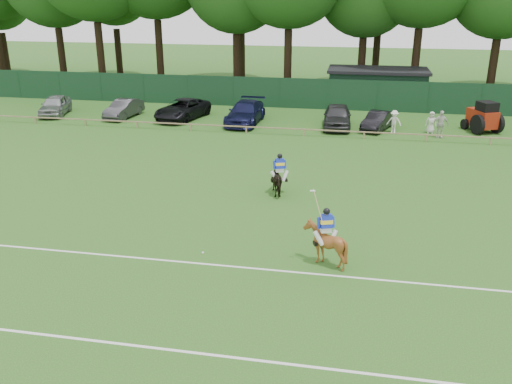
% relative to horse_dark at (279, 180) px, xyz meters
% --- Properties ---
extents(ground, '(160.00, 160.00, 0.00)m').
position_rel_horse_dark_xyz_m(ground, '(-0.96, -6.68, -0.71)').
color(ground, '#1E4C14').
rests_on(ground, ground).
extents(horse_dark, '(1.28, 1.84, 1.42)m').
position_rel_horse_dark_xyz_m(horse_dark, '(0.00, 0.00, 0.00)').
color(horse_dark, black).
rests_on(horse_dark, ground).
extents(horse_chestnut, '(1.71, 1.81, 1.60)m').
position_rel_horse_dark_xyz_m(horse_chestnut, '(2.65, -6.85, 0.09)').
color(horse_chestnut, brown).
rests_on(horse_chestnut, ground).
extents(sedan_silver, '(2.85, 4.76, 1.52)m').
position_rel_horse_dark_xyz_m(sedan_silver, '(-20.00, 14.28, 0.05)').
color(sedan_silver, '#97999B').
rests_on(sedan_silver, ground).
extents(sedan_grey, '(1.86, 4.29, 1.37)m').
position_rel_horse_dark_xyz_m(sedan_grey, '(-14.29, 14.42, -0.02)').
color(sedan_grey, '#323234').
rests_on(sedan_grey, ground).
extents(suv_black, '(3.62, 5.79, 1.49)m').
position_rel_horse_dark_xyz_m(suv_black, '(-9.66, 14.76, 0.04)').
color(suv_black, black).
rests_on(suv_black, ground).
extents(sedan_navy, '(2.41, 5.55, 1.59)m').
position_rel_horse_dark_xyz_m(sedan_navy, '(-4.63, 14.22, 0.09)').
color(sedan_navy, '#101334').
rests_on(sedan_navy, ground).
extents(hatch_grey, '(2.10, 4.87, 1.64)m').
position_rel_horse_dark_xyz_m(hatch_grey, '(2.11, 14.19, 0.11)').
color(hatch_grey, '#2D2D2F').
rests_on(hatch_grey, ground).
extents(estate_black, '(2.55, 4.09, 1.27)m').
position_rel_horse_dark_xyz_m(estate_black, '(4.97, 14.05, -0.07)').
color(estate_black, black).
rests_on(estate_black, ground).
extents(spectator_left, '(1.08, 0.72, 1.55)m').
position_rel_horse_dark_xyz_m(spectator_left, '(6.04, 13.38, 0.07)').
color(spectator_left, silver).
rests_on(spectator_left, ground).
extents(spectator_mid, '(1.13, 0.59, 1.85)m').
position_rel_horse_dark_xyz_m(spectator_mid, '(9.00, 12.51, 0.21)').
color(spectator_mid, beige).
rests_on(spectator_mid, ground).
extents(spectator_right, '(0.75, 0.51, 1.50)m').
position_rel_horse_dark_xyz_m(spectator_right, '(8.56, 13.73, 0.04)').
color(spectator_right, silver).
rests_on(spectator_right, ground).
extents(rider_dark, '(0.92, 0.54, 1.41)m').
position_rel_horse_dark_xyz_m(rider_dark, '(0.00, -0.01, 0.67)').
color(rider_dark, silver).
rests_on(rider_dark, ground).
extents(rider_chestnut, '(0.98, 0.55, 2.05)m').
position_rel_horse_dark_xyz_m(rider_chestnut, '(2.65, -6.86, 0.83)').
color(rider_chestnut, silver).
rests_on(rider_chestnut, ground).
extents(polo_ball, '(0.09, 0.09, 0.09)m').
position_rel_horse_dark_xyz_m(polo_ball, '(-1.89, -6.91, -0.66)').
color(polo_ball, silver).
rests_on(polo_ball, ground).
extents(pitch_lines, '(60.00, 5.10, 0.01)m').
position_rel_horse_dark_xyz_m(pitch_lines, '(-0.96, -10.18, -0.70)').
color(pitch_lines, silver).
rests_on(pitch_lines, ground).
extents(pitch_rail, '(62.10, 0.10, 0.50)m').
position_rel_horse_dark_xyz_m(pitch_rail, '(-0.96, 11.32, -0.26)').
color(pitch_rail, '#997F5B').
rests_on(pitch_rail, ground).
extents(perimeter_fence, '(92.08, 0.08, 2.50)m').
position_rel_horse_dark_xyz_m(perimeter_fence, '(-0.96, 20.32, 0.54)').
color(perimeter_fence, '#14351E').
rests_on(perimeter_fence, ground).
extents(utility_shed, '(8.40, 4.40, 3.04)m').
position_rel_horse_dark_xyz_m(utility_shed, '(5.04, 23.32, 0.83)').
color(utility_shed, '#14331E').
rests_on(utility_shed, ground).
extents(tree_row, '(96.00, 12.00, 21.00)m').
position_rel_horse_dark_xyz_m(tree_row, '(1.04, 28.32, -0.71)').
color(tree_row, '#26561C').
rests_on(tree_row, ground).
extents(tractor, '(2.61, 3.04, 2.16)m').
position_rel_horse_dark_xyz_m(tractor, '(12.13, 14.69, 0.31)').
color(tractor, maroon).
rests_on(tractor, ground).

